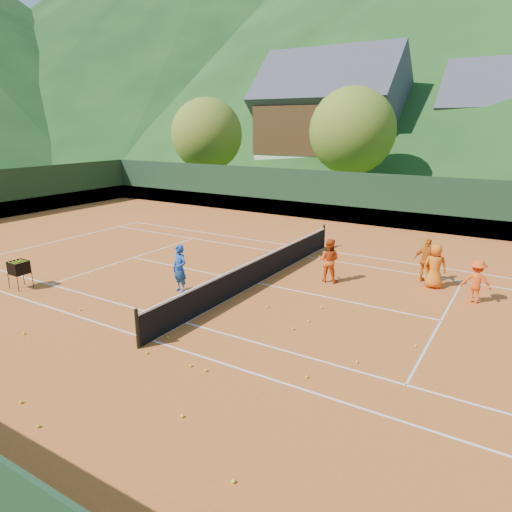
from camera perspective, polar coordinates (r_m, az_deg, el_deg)
The scene contains 32 objects.
ground at distance 16.84m, azimuth 0.25°, elevation -3.47°, with size 400.00×400.00×0.00m, color #2F5219.
clay_court at distance 16.84m, azimuth 0.25°, elevation -3.43°, with size 40.00×24.00×0.02m, color #BC571E.
mountain_far_left at distance 195.89m, azimuth 0.69°, elevation 29.14°, with size 260.00×260.00×100.00m, color black.
coach at distance 15.95m, azimuth -9.51°, elevation -1.57°, with size 0.61×0.40×1.67m, color #1948A6.
student_a at distance 16.99m, azimuth 9.09°, elevation -0.52°, with size 0.80×0.62×1.64m, color #DA5213.
student_b at distance 17.85m, azimuth 20.57°, elevation -0.54°, with size 0.96×0.40×1.65m, color orange.
student_c at distance 17.33m, azimuth 21.47°, elevation -1.18°, with size 0.78×0.51×1.61m, color orange.
student_d at distance 16.47m, azimuth 25.83°, elevation -2.87°, with size 0.93×0.54×1.44m, color #FC5516.
tennis_ball_0 at distance 11.15m, azimuth -27.29°, elevation -15.91°, with size 0.07×0.07×0.07m, color #CDEC27.
tennis_ball_2 at distance 14.71m, azimuth 8.17°, elevation -6.38°, with size 0.07×0.07×0.07m, color #CDEC27.
tennis_ball_3 at distance 9.72m, azimuth -9.18°, elevation -19.14°, with size 0.07×0.07×0.07m, color #CDEC27.
tennis_ball_5 at distance 10.90m, azimuth 6.37°, elevation -14.79°, with size 0.07×0.07×0.07m, color #CDEC27.
tennis_ball_6 at distance 11.40m, azimuth -8.17°, elevation -13.40°, with size 0.07×0.07×0.07m, color #CDEC27.
tennis_ball_7 at distance 14.39m, azimuth -26.98°, elevation -8.59°, with size 0.07×0.07×0.07m, color #CDEC27.
tennis_ball_8 at distance 13.69m, azimuth 6.60°, elevation -8.07°, with size 0.07×0.07×0.07m, color #CDEC27.
tennis_ball_9 at distance 10.26m, azimuth -25.57°, elevation -18.62°, with size 0.07×0.07×0.07m, color #CDEC27.
tennis_ball_10 at distance 11.15m, azimuth -6.28°, elevation -14.02°, with size 0.07×0.07×0.07m, color #CDEC27.
tennis_ball_11 at distance 14.62m, azimuth 1.43°, elevation -6.36°, with size 0.07×0.07×0.07m, color #CDEC27.
tennis_ball_12 at distance 11.70m, azimuth 12.51°, elevation -12.80°, with size 0.07×0.07×0.07m, color #CDEC27.
tennis_ball_13 at distance 12.85m, azimuth -10.98°, elevation -9.96°, with size 0.07×0.07×0.07m, color #CDEC27.
tennis_ball_14 at distance 8.27m, azimuth -2.86°, elevation -26.32°, with size 0.07×0.07×0.07m, color #CDEC27.
tennis_ball_15 at distance 12.88m, azimuth 19.33°, elevation -10.55°, with size 0.07×0.07×0.07m, color #CDEC27.
tennis_ball_16 at distance 13.16m, azimuth 4.68°, elevation -9.05°, with size 0.07×0.07×0.07m, color #CDEC27.
tennis_ball_17 at distance 15.41m, azimuth -21.10°, elevation -6.29°, with size 0.07×0.07×0.07m, color #CDEC27.
tennis_ball_18 at distance 12.17m, azimuth -13.48°, elevation -11.69°, with size 0.07×0.07×0.07m, color #CDEC27.
court_lines at distance 16.83m, azimuth 0.25°, elevation -3.39°, with size 23.83×11.03×0.00m.
tennis_net at distance 16.67m, azimuth 0.25°, elevation -1.78°, with size 0.10×12.07×1.10m.
perimeter_fence at distance 16.46m, azimuth 0.26°, elevation 0.70°, with size 40.40×24.24×3.00m.
ball_hopper at distance 18.14m, azimuth -27.52°, elevation -1.35°, with size 0.57×0.57×1.00m.
chalet_left at distance 47.23m, azimuth 9.23°, elevation 15.88°, with size 13.80×9.93×12.92m.
tree_a at distance 39.81m, azimuth -6.14°, elevation 14.87°, with size 6.00×6.00×7.88m.
tree_b at distance 35.73m, azimuth 11.96°, elevation 15.03°, with size 6.40×6.40×8.40m.
Camera 1 is at (8.26, -13.55, 5.63)m, focal length 32.00 mm.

